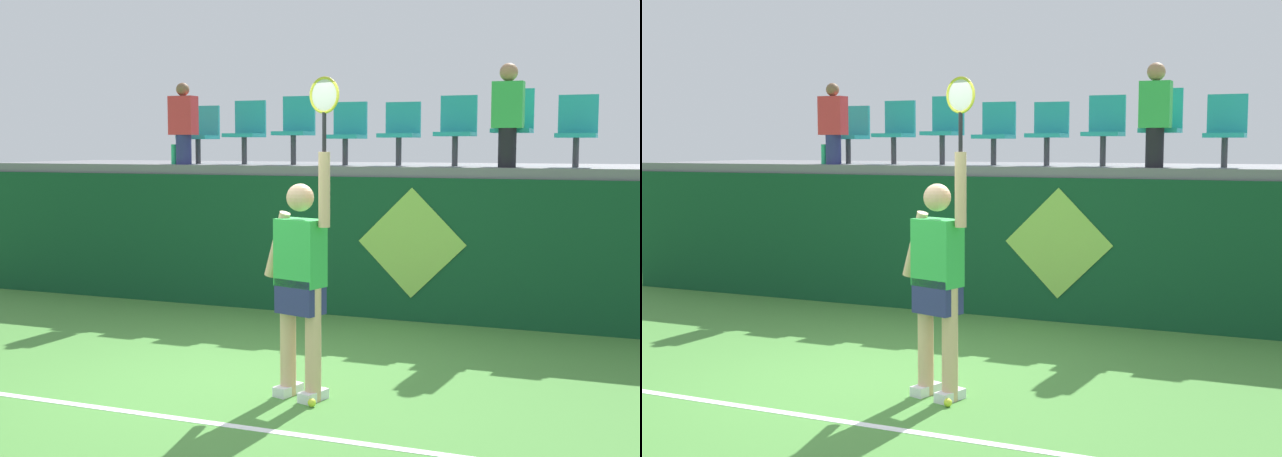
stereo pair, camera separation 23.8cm
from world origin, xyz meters
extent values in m
plane|color=#478438|center=(0.00, 0.00, 0.00)|extent=(40.00, 40.00, 0.00)
cube|color=#0F4223|center=(0.00, 3.09, 0.83)|extent=(11.04, 0.20, 1.66)
cube|color=slate|center=(0.00, 4.29, 1.72)|extent=(11.04, 2.51, 0.12)
cube|color=white|center=(0.00, -0.98, 0.00)|extent=(9.94, 0.08, 0.01)
cube|color=white|center=(0.52, -0.13, 0.04)|extent=(0.19, 0.28, 0.08)
cube|color=white|center=(0.77, -0.20, 0.04)|extent=(0.19, 0.28, 0.08)
cylinder|color=#DBAD84|center=(0.52, -0.13, 0.46)|extent=(0.13, 0.13, 0.91)
cylinder|color=#DBAD84|center=(0.77, -0.20, 0.46)|extent=(0.13, 0.13, 0.91)
cube|color=navy|center=(0.64, -0.17, 0.83)|extent=(0.41, 0.31, 0.28)
cube|color=green|center=(0.64, -0.17, 1.18)|extent=(0.43, 0.32, 0.54)
sphere|color=#DBAD84|center=(0.64, -0.17, 1.62)|extent=(0.22, 0.22, 0.22)
cylinder|color=#DBAD84|center=(0.41, -0.10, 1.23)|extent=(0.27, 0.16, 0.55)
cylinder|color=#DBAD84|center=(0.87, -0.23, 1.69)|extent=(0.09, 0.09, 0.58)
cylinder|color=black|center=(0.87, -0.23, 2.13)|extent=(0.03, 0.03, 0.30)
torus|color=gold|center=(0.87, -0.23, 2.41)|extent=(0.28, 0.10, 0.28)
ellipsoid|color=silver|center=(0.87, -0.23, 2.41)|extent=(0.23, 0.08, 0.24)
sphere|color=#D1E533|center=(0.82, -0.36, 0.03)|extent=(0.07, 0.07, 0.07)
cylinder|color=#26B272|center=(-2.58, 3.25, 1.91)|extent=(0.08, 0.08, 0.26)
cylinder|color=#38383D|center=(-2.42, 3.60, 1.94)|extent=(0.07, 0.07, 0.33)
cube|color=teal|center=(-2.42, 3.60, 2.13)|extent=(0.44, 0.42, 0.05)
cube|color=teal|center=(-2.42, 3.79, 2.36)|extent=(0.44, 0.04, 0.40)
cylinder|color=#38383D|center=(-1.73, 3.60, 1.95)|extent=(0.07, 0.07, 0.35)
cube|color=teal|center=(-1.73, 3.60, 2.15)|extent=(0.44, 0.42, 0.05)
cube|color=teal|center=(-1.73, 3.79, 2.39)|extent=(0.44, 0.04, 0.43)
cylinder|color=#38383D|center=(-1.03, 3.60, 1.96)|extent=(0.07, 0.07, 0.37)
cube|color=teal|center=(-1.03, 3.60, 2.18)|extent=(0.44, 0.42, 0.05)
cube|color=teal|center=(-1.03, 3.79, 2.43)|extent=(0.44, 0.04, 0.45)
cylinder|color=#38383D|center=(-0.33, 3.60, 1.94)|extent=(0.07, 0.07, 0.33)
cube|color=teal|center=(-0.33, 3.60, 2.13)|extent=(0.44, 0.42, 0.05)
cube|color=teal|center=(-0.33, 3.79, 2.36)|extent=(0.44, 0.04, 0.41)
cylinder|color=#38383D|center=(0.36, 3.60, 1.95)|extent=(0.07, 0.07, 0.34)
cube|color=teal|center=(0.36, 3.60, 2.14)|extent=(0.44, 0.42, 0.05)
cube|color=teal|center=(0.36, 3.79, 2.36)|extent=(0.44, 0.04, 0.39)
cylinder|color=#38383D|center=(1.05, 3.60, 1.95)|extent=(0.07, 0.07, 0.35)
cube|color=teal|center=(1.05, 3.60, 2.16)|extent=(0.44, 0.42, 0.05)
cube|color=teal|center=(1.05, 3.79, 2.40)|extent=(0.44, 0.04, 0.44)
cylinder|color=#38383D|center=(1.71, 3.60, 1.97)|extent=(0.07, 0.07, 0.39)
cube|color=teal|center=(1.71, 3.60, 2.19)|extent=(0.44, 0.42, 0.05)
cube|color=teal|center=(1.71, 3.79, 2.45)|extent=(0.44, 0.04, 0.47)
cylinder|color=#38383D|center=(2.42, 3.60, 1.94)|extent=(0.07, 0.07, 0.33)
cube|color=teal|center=(2.42, 3.60, 2.13)|extent=(0.44, 0.42, 0.05)
cube|color=teal|center=(2.42, 3.79, 2.38)|extent=(0.44, 0.04, 0.44)
cylinder|color=navy|center=(-2.42, 3.23, 1.97)|extent=(0.20, 0.20, 0.38)
cube|color=red|center=(-2.42, 3.23, 2.41)|extent=(0.34, 0.20, 0.50)
sphere|color=brown|center=(-2.42, 3.23, 2.74)|extent=(0.17, 0.17, 0.17)
cylinder|color=black|center=(1.71, 3.27, 2.00)|extent=(0.20, 0.20, 0.44)
cube|color=green|center=(1.71, 3.27, 2.47)|extent=(0.34, 0.20, 0.51)
sphere|color=#A87A56|center=(1.71, 3.27, 2.83)|extent=(0.20, 0.20, 0.20)
cube|color=#0F4223|center=(0.70, 2.98, 0.00)|extent=(0.90, 0.01, 0.00)
plane|color=#8CC64C|center=(0.70, 2.98, 0.91)|extent=(1.27, 0.00, 1.27)
camera|label=1|loc=(3.18, -6.19, 2.03)|focal=46.72mm
camera|label=2|loc=(3.40, -6.10, 2.03)|focal=46.72mm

